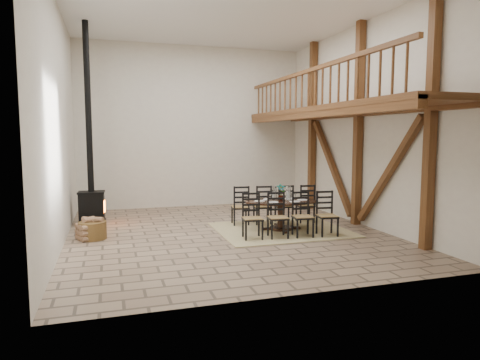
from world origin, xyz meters
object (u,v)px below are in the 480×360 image
object	(u,v)px
wood_stove	(91,180)
log_basket	(93,229)
dining_table	(281,215)
log_stack	(87,232)

from	to	relation	value
wood_stove	log_basket	size ratio (longest dim) A/B	8.57
dining_table	log_stack	size ratio (longest dim) A/B	4.06
log_stack	wood_stove	bearing A→B (deg)	88.10
dining_table	wood_stove	distance (m)	4.82
wood_stove	log_stack	world-z (taller)	wood_stove
log_basket	log_stack	xyz separation A→B (m)	(-0.12, -0.04, -0.03)
dining_table	log_stack	world-z (taller)	dining_table
log_basket	log_stack	distance (m)	0.13
dining_table	log_basket	bearing A→B (deg)	-178.32
dining_table	log_basket	size ratio (longest dim) A/B	3.99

